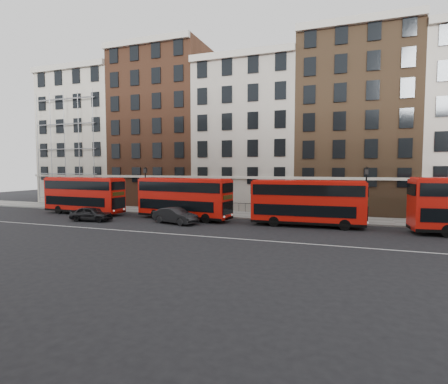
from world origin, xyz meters
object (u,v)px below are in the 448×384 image
(car_rear, at_px, (91,214))
(car_front, at_px, (175,216))
(bus_b, at_px, (184,197))
(bus_a, at_px, (84,194))
(bus_c, at_px, (307,202))

(car_rear, bearing_deg, car_front, -86.65)
(car_front, bearing_deg, bus_b, 25.48)
(bus_a, relative_size, bus_b, 0.98)
(bus_b, bearing_deg, car_front, -72.75)
(bus_c, height_order, car_front, bus_c)
(bus_a, distance_m, car_rear, 6.36)
(car_rear, bearing_deg, bus_a, 41.86)
(car_rear, bearing_deg, bus_b, -69.54)
(bus_b, distance_m, car_rear, 9.37)
(bus_c, bearing_deg, car_front, -169.49)
(bus_a, height_order, car_front, bus_a)
(bus_b, xyz_separation_m, car_rear, (-8.26, -4.13, -1.57))
(bus_c, relative_size, car_rear, 2.38)
(bus_b, xyz_separation_m, car_front, (0.45, -2.68, -1.53))
(bus_c, distance_m, car_rear, 21.20)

